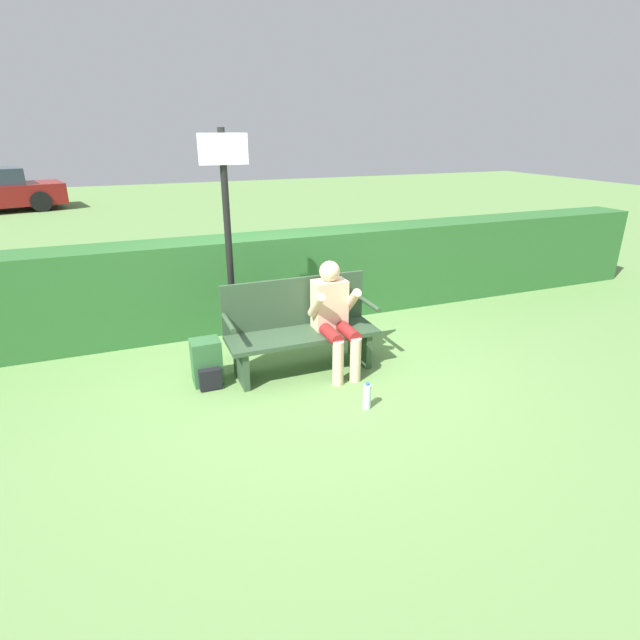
{
  "coord_description": "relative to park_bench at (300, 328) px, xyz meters",
  "views": [
    {
      "loc": [
        -1.56,
        -4.42,
        2.38
      ],
      "look_at": [
        0.15,
        -0.1,
        0.58
      ],
      "focal_mm": 28.0,
      "sensor_mm": 36.0,
      "label": 1
    }
  ],
  "objects": [
    {
      "name": "hedge_back",
      "position": [
        0.0,
        1.47,
        0.12
      ],
      "size": [
        12.0,
        0.59,
        1.13
      ],
      "color": "#2D662D",
      "rests_on": "ground"
    },
    {
      "name": "backpack",
      "position": [
        -0.97,
        0.01,
        -0.23
      ],
      "size": [
        0.28,
        0.32,
        0.45
      ],
      "color": "#336638",
      "rests_on": "ground"
    },
    {
      "name": "water_bottle",
      "position": [
        0.28,
        -1.0,
        -0.33
      ],
      "size": [
        0.07,
        0.07,
        0.26
      ],
      "color": "silver",
      "rests_on": "ground"
    },
    {
      "name": "person_seated",
      "position": [
        0.31,
        -0.14,
        0.17
      ],
      "size": [
        0.48,
        0.62,
        1.13
      ],
      "color": "beige",
      "rests_on": "ground"
    },
    {
      "name": "park_bench",
      "position": [
        0.0,
        0.0,
        0.0
      ],
      "size": [
        1.54,
        0.51,
        0.94
      ],
      "color": "#334C33",
      "rests_on": "ground"
    },
    {
      "name": "signpost",
      "position": [
        -0.58,
        0.5,
        0.96
      ],
      "size": [
        0.47,
        0.09,
        2.38
      ],
      "color": "black",
      "rests_on": "ground"
    },
    {
      "name": "ground_plane",
      "position": [
        0.0,
        -0.08,
        -0.45
      ],
      "size": [
        40.0,
        40.0,
        0.0
      ],
      "primitive_type": "plane",
      "color": "#668E4C"
    }
  ]
}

